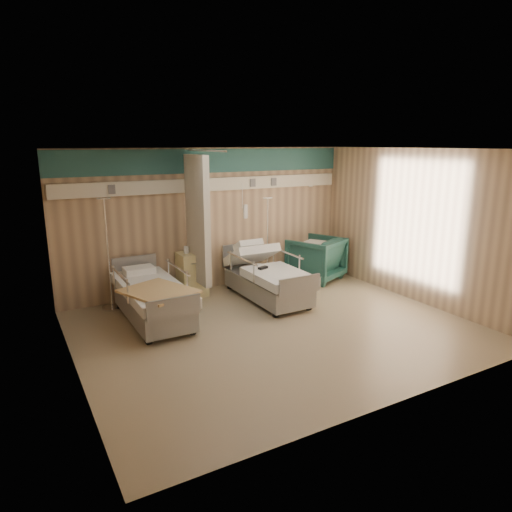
{
  "coord_description": "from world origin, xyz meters",
  "views": [
    {
      "loc": [
        -3.6,
        -5.77,
        2.88
      ],
      "look_at": [
        -0.03,
        0.6,
        1.07
      ],
      "focal_mm": 32.0,
      "sensor_mm": 36.0,
      "label": 1
    }
  ],
  "objects_px": {
    "bed_right": "(267,283)",
    "bed_left": "(153,302)",
    "bedside_cabinet": "(192,274)",
    "iv_stand_right": "(267,265)",
    "visitor_armchair": "(316,258)",
    "iv_stand_left": "(111,287)"
  },
  "relations": [
    {
      "from": "bed_left",
      "to": "iv_stand_right",
      "type": "xyz_separation_m",
      "value": [
        2.75,
        0.92,
        0.06
      ]
    },
    {
      "from": "bedside_cabinet",
      "to": "visitor_armchair",
      "type": "xyz_separation_m",
      "value": [
        2.73,
        -0.3,
        0.04
      ]
    },
    {
      "from": "bedside_cabinet",
      "to": "visitor_armchair",
      "type": "bearing_deg",
      "value": -6.27
    },
    {
      "from": "bed_right",
      "to": "iv_stand_right",
      "type": "distance_m",
      "value": 1.07
    },
    {
      "from": "bed_right",
      "to": "bedside_cabinet",
      "type": "distance_m",
      "value": 1.46
    },
    {
      "from": "bed_right",
      "to": "bed_left",
      "type": "xyz_separation_m",
      "value": [
        -2.2,
        0.0,
        0.0
      ]
    },
    {
      "from": "bed_right",
      "to": "iv_stand_right",
      "type": "bearing_deg",
      "value": 59.16
    },
    {
      "from": "bed_left",
      "to": "iv_stand_right",
      "type": "distance_m",
      "value": 2.9
    },
    {
      "from": "bed_right",
      "to": "bedside_cabinet",
      "type": "height_order",
      "value": "bedside_cabinet"
    },
    {
      "from": "visitor_armchair",
      "to": "bedside_cabinet",
      "type": "bearing_deg",
      "value": -29.05
    },
    {
      "from": "bed_right",
      "to": "visitor_armchair",
      "type": "xyz_separation_m",
      "value": [
        1.58,
        0.6,
        0.15
      ]
    },
    {
      "from": "bed_right",
      "to": "iv_stand_right",
      "type": "xyz_separation_m",
      "value": [
        0.55,
        0.92,
        0.06
      ]
    },
    {
      "from": "bed_right",
      "to": "bedside_cabinet",
      "type": "xyz_separation_m",
      "value": [
        -1.15,
        0.9,
        0.11
      ]
    },
    {
      "from": "bed_right",
      "to": "visitor_armchair",
      "type": "bearing_deg",
      "value": 20.78
    },
    {
      "from": "bed_left",
      "to": "iv_stand_left",
      "type": "bearing_deg",
      "value": 117.44
    },
    {
      "from": "iv_stand_right",
      "to": "iv_stand_left",
      "type": "height_order",
      "value": "iv_stand_left"
    },
    {
      "from": "bed_left",
      "to": "iv_stand_left",
      "type": "height_order",
      "value": "iv_stand_left"
    },
    {
      "from": "iv_stand_right",
      "to": "visitor_armchair",
      "type": "bearing_deg",
      "value": -17.32
    },
    {
      "from": "visitor_armchair",
      "to": "iv_stand_left",
      "type": "xyz_separation_m",
      "value": [
        -4.26,
        0.32,
        -0.06
      ]
    },
    {
      "from": "bedside_cabinet",
      "to": "iv_stand_right",
      "type": "distance_m",
      "value": 1.7
    },
    {
      "from": "bed_left",
      "to": "bed_right",
      "type": "bearing_deg",
      "value": 0.0
    },
    {
      "from": "bedside_cabinet",
      "to": "iv_stand_left",
      "type": "xyz_separation_m",
      "value": [
        -1.53,
        0.02,
        -0.02
      ]
    }
  ]
}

